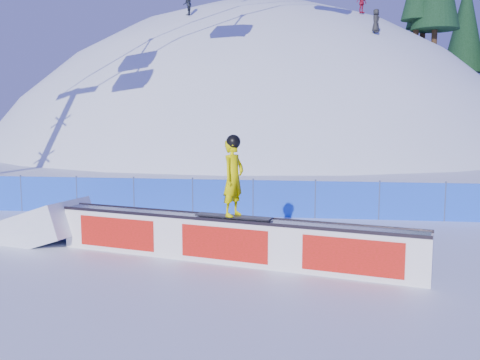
# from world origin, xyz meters

# --- Properties ---
(ground) EXTENTS (160.00, 160.00, 0.00)m
(ground) POSITION_xyz_m (0.00, 0.00, 0.00)
(ground) COLOR white
(ground) RESTS_ON ground
(snow_hill) EXTENTS (64.00, 64.00, 64.00)m
(snow_hill) POSITION_xyz_m (0.00, 42.00, -18.00)
(snow_hill) COLOR white
(snow_hill) RESTS_ON ground
(safety_fence) EXTENTS (22.05, 0.05, 1.30)m
(safety_fence) POSITION_xyz_m (0.00, 4.50, 0.60)
(safety_fence) COLOR blue
(safety_fence) RESTS_ON ground
(rail_box) EXTENTS (8.56, 2.80, 1.04)m
(rail_box) POSITION_xyz_m (2.99, -0.86, 0.51)
(rail_box) COLOR white
(rail_box) RESTS_ON ground
(snow_ramp) EXTENTS (2.89, 2.20, 1.60)m
(snow_ramp) POSITION_xyz_m (-2.26, 0.51, 0.00)
(snow_ramp) COLOR white
(snow_ramp) RESTS_ON ground
(snowboarder) EXTENTS (1.79, 0.76, 1.85)m
(snowboarder) POSITION_xyz_m (3.10, -0.89, 1.95)
(snowboarder) COLOR black
(snowboarder) RESTS_ON rail_box
(distant_skiers) EXTENTS (14.76, 6.15, 5.26)m
(distant_skiers) POSITION_xyz_m (2.33, 30.85, 12.01)
(distant_skiers) COLOR black
(distant_skiers) RESTS_ON ground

